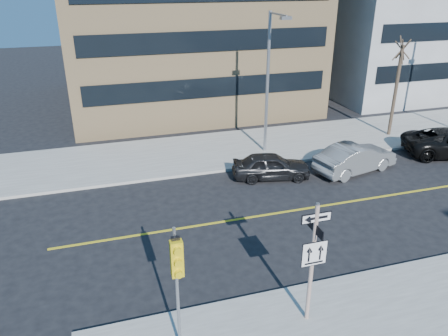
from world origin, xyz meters
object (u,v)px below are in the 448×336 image
object	(u,v)px
parked_car_a	(271,166)
parked_car_b	(355,158)
street_tree_west	(402,52)
sign_pole	(313,257)
traffic_signal	(177,268)
streetlight_a	(269,75)

from	to	relation	value
parked_car_a	parked_car_b	xyz separation A→B (m)	(4.70, -0.54, 0.09)
parked_car_a	street_tree_west	bearing A→B (deg)	-57.13
parked_car_b	street_tree_west	size ratio (longest dim) A/B	0.75
sign_pole	parked_car_b	distance (m)	12.35
sign_pole	traffic_signal	distance (m)	4.05
parked_car_a	streetlight_a	xyz separation A→B (m)	(1.03, 3.20, 4.06)
traffic_signal	parked_car_a	distance (m)	12.59
parked_car_a	streetlight_a	bearing A→B (deg)	-5.37
streetlight_a	street_tree_west	bearing A→B (deg)	3.45
sign_pole	street_tree_west	xyz separation A→B (m)	(13.00, 13.81, 3.09)
street_tree_west	parked_car_a	bearing A→B (deg)	-159.55
traffic_signal	streetlight_a	distance (m)	15.72
parked_car_a	streetlight_a	world-z (taller)	streetlight_a
traffic_signal	parked_car_a	bearing A→B (deg)	55.70
parked_car_b	streetlight_a	size ratio (longest dim) A/B	0.60
sign_pole	parked_car_a	world-z (taller)	sign_pole
parked_car_b	street_tree_west	world-z (taller)	street_tree_west
parked_car_b	streetlight_a	bearing A→B (deg)	31.06
sign_pole	parked_car_a	bearing A→B (deg)	73.55
sign_pole	parked_car_a	size ratio (longest dim) A/B	1.00
traffic_signal	streetlight_a	size ratio (longest dim) A/B	0.50
sign_pole	street_tree_west	bearing A→B (deg)	46.74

